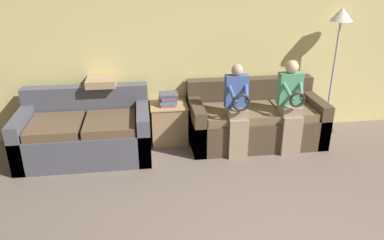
# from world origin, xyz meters

# --- Properties ---
(wall_back) EXTENTS (7.64, 0.06, 2.55)m
(wall_back) POSITION_xyz_m (0.00, 3.30, 1.27)
(wall_back) COLOR #DBCC7F
(wall_back) RESTS_ON ground_plane
(couch_main) EXTENTS (1.87, 0.91, 0.85)m
(couch_main) POSITION_xyz_m (0.26, 2.82, 0.31)
(couch_main) COLOR #473828
(couch_main) RESTS_ON ground_plane
(couch_side) EXTENTS (1.69, 0.98, 0.86)m
(couch_side) POSITION_xyz_m (-2.10, 2.71, 0.31)
(couch_side) COLOR #4C4C56
(couch_side) RESTS_ON ground_plane
(child_left_seated) EXTENTS (0.30, 0.37, 1.22)m
(child_left_seated) POSITION_xyz_m (-0.11, 2.45, 0.67)
(child_left_seated) COLOR gray
(child_left_seated) RESTS_ON ground_plane
(child_right_seated) EXTENTS (0.32, 0.38, 1.25)m
(child_right_seated) POSITION_xyz_m (0.62, 2.45, 0.68)
(child_right_seated) COLOR gray
(child_right_seated) RESTS_ON ground_plane
(side_shelf) EXTENTS (0.52, 0.52, 0.56)m
(side_shelf) POSITION_xyz_m (-0.96, 2.99, 0.29)
(side_shelf) COLOR #9E7A51
(side_shelf) RESTS_ON ground_plane
(book_stack) EXTENTS (0.26, 0.32, 0.16)m
(book_stack) POSITION_xyz_m (-0.97, 2.99, 0.64)
(book_stack) COLOR #7A4284
(book_stack) RESTS_ON side_shelf
(floor_lamp) EXTENTS (0.31, 0.31, 1.85)m
(floor_lamp) POSITION_xyz_m (1.46, 3.00, 1.55)
(floor_lamp) COLOR #2D2B28
(floor_lamp) RESTS_ON ground_plane
(throw_pillow) EXTENTS (0.40, 0.40, 0.10)m
(throw_pillow) POSITION_xyz_m (-1.87, 3.06, 0.91)
(throw_pillow) COLOR #A38460
(throw_pillow) RESTS_ON couch_side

